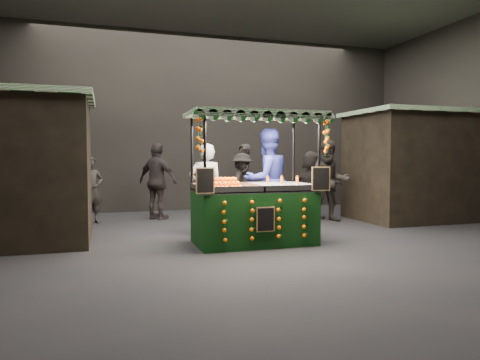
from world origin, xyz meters
name	(u,v)px	position (x,y,z in m)	size (l,w,h in m)	color
ground	(264,241)	(0.00, 0.00, 0.00)	(12.00, 12.00, 0.00)	black
market_hall	(265,51)	(0.00, 0.00, 3.38)	(12.10, 10.10, 5.05)	black
neighbour_stall_left	(3,169)	(-4.40, 1.00, 1.31)	(3.00, 2.20, 2.60)	black
neighbour_stall_right	(414,165)	(4.40, 1.50, 1.31)	(3.00, 2.20, 2.60)	black
juice_stall	(255,203)	(-0.26, -0.23, 0.71)	(2.35, 1.38, 2.27)	black
vendor_grey	(206,189)	(-0.87, 0.91, 0.88)	(0.68, 0.49, 1.77)	gray
vendor_blue	(267,181)	(0.37, 0.86, 1.04)	(1.14, 0.97, 2.07)	navy
shopper_0	(91,190)	(-3.03, 3.07, 0.76)	(0.66, 0.58, 1.53)	#282521
shopper_1	(329,181)	(2.29, 1.80, 0.95)	(1.11, 0.99, 1.90)	#2C2723
shopper_2	(158,181)	(-1.52, 3.30, 0.93)	(1.09, 1.09, 1.85)	#2C2524
shopper_3	(242,184)	(0.63, 3.35, 0.81)	(1.01, 1.20, 1.62)	black
shopper_4	(22,190)	(-4.50, 3.30, 0.78)	(0.91, 0.82, 1.55)	black
shopper_5	(312,185)	(2.13, 2.40, 0.83)	(1.10, 1.60, 1.66)	#2E2825
shopper_6	(243,180)	(0.69, 3.44, 0.92)	(0.44, 0.68, 1.85)	black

